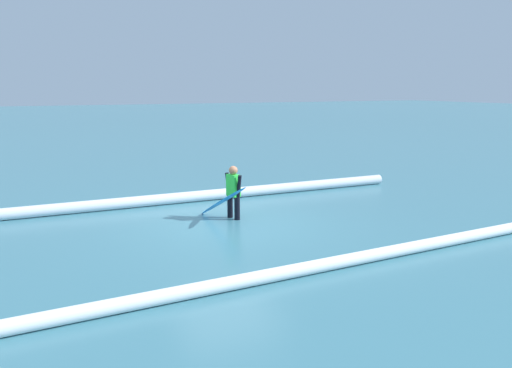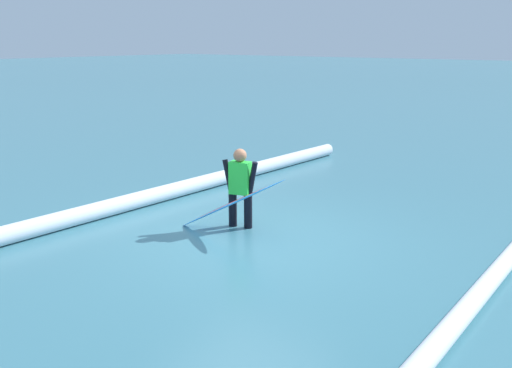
% 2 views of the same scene
% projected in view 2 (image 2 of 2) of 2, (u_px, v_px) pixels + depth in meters
% --- Properties ---
extents(ground_plane, '(170.11, 170.11, 0.00)m').
position_uv_depth(ground_plane, '(249.00, 239.00, 9.25)').
color(ground_plane, teal).
extents(surfer, '(0.29, 0.63, 1.34)m').
position_uv_depth(surfer, '(240.00, 184.00, 9.66)').
color(surfer, black).
rests_on(surfer, ground_plane).
extents(surfboard, '(0.66, 1.89, 1.02)m').
position_uv_depth(surfboard, '(232.00, 204.00, 9.40)').
color(surfboard, '#268CE5').
rests_on(surfboard, ground_plane).
extents(wave_crest_foreground, '(14.97, 0.64, 0.30)m').
position_uv_depth(wave_crest_foreground, '(100.00, 210.00, 10.26)').
color(wave_crest_foreground, white).
rests_on(wave_crest_foreground, ground_plane).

